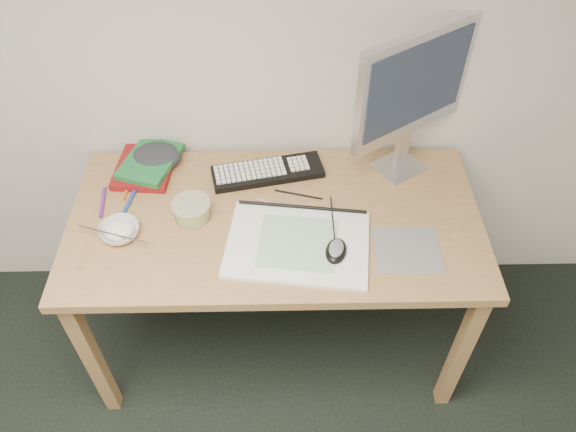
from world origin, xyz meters
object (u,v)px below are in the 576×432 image
(sketchpad, at_px, (298,244))
(keyboard, at_px, (268,172))
(desk, at_px, (276,234))
(monitor, at_px, (413,89))
(rice_bowl, at_px, (120,231))

(sketchpad, height_order, keyboard, keyboard)
(desk, height_order, keyboard, keyboard)
(monitor, xyz_separation_m, rice_bowl, (-0.96, -0.32, -0.32))
(sketchpad, distance_m, keyboard, 0.35)
(desk, bearing_deg, sketchpad, -59.36)
(keyboard, xyz_separation_m, monitor, (0.48, 0.03, 0.33))
(keyboard, relative_size, rice_bowl, 3.08)
(sketchpad, bearing_deg, monitor, 51.49)
(sketchpad, relative_size, keyboard, 1.13)
(sketchpad, bearing_deg, desk, 128.17)
(keyboard, bearing_deg, desk, -94.58)
(desk, height_order, monitor, monitor)
(sketchpad, height_order, rice_bowl, rice_bowl)
(sketchpad, xyz_separation_m, keyboard, (-0.10, 0.34, 0.01))
(sketchpad, xyz_separation_m, monitor, (0.38, 0.37, 0.34))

